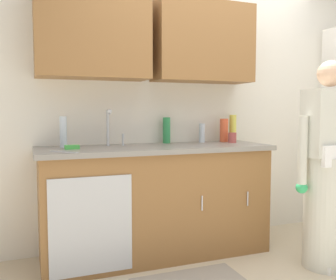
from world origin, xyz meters
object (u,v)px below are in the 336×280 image
(sink, at_px, (116,149))
(bottle_dish_liquid, at_px, (167,130))
(bottle_cleaner_spray, at_px, (202,133))
(cup_by_sink, at_px, (232,138))
(bottle_soap, at_px, (233,128))
(person_at_sink, at_px, (327,181))
(knife_on_counter, at_px, (64,152))
(sponge, at_px, (72,147))
(bottle_water_tall, at_px, (224,130))
(bottle_water_short, at_px, (63,132))

(sink, height_order, bottle_dish_liquid, sink)
(bottle_dish_liquid, xyz_separation_m, bottle_cleaner_spray, (0.34, -0.04, -0.03))
(bottle_dish_liquid, height_order, cup_by_sink, bottle_dish_liquid)
(bottle_soap, bearing_deg, bottle_cleaner_spray, -177.79)
(person_at_sink, distance_m, knife_on_counter, 2.02)
(cup_by_sink, xyz_separation_m, sponge, (-1.47, -0.07, -0.03))
(person_at_sink, relative_size, cup_by_sink, 17.19)
(person_at_sink, xyz_separation_m, cup_by_sink, (-0.39, 0.78, 0.30))
(bottle_water_tall, bearing_deg, cup_by_sink, -78.38)
(bottle_dish_liquid, bearing_deg, person_at_sink, -43.70)
(sink, xyz_separation_m, bottle_dish_liquid, (0.52, 0.22, 0.13))
(bottle_water_tall, xyz_separation_m, bottle_soap, (0.11, 0.03, 0.02))
(bottle_dish_liquid, bearing_deg, bottle_soap, -1.99)
(bottle_soap, bearing_deg, sponge, -172.26)
(bottle_cleaner_spray, height_order, cup_by_sink, bottle_cleaner_spray)
(sink, relative_size, bottle_water_short, 1.98)
(person_at_sink, relative_size, sponge, 14.73)
(person_at_sink, distance_m, cup_by_sink, 0.92)
(bottle_soap, relative_size, cup_by_sink, 2.74)
(knife_on_counter, bearing_deg, person_at_sink, 30.93)
(bottle_cleaner_spray, height_order, sponge, bottle_cleaner_spray)
(bottle_water_short, distance_m, cup_by_sink, 1.52)
(sponge, bearing_deg, bottle_water_short, 107.12)
(person_at_sink, xyz_separation_m, bottle_water_short, (-1.91, 0.87, 0.37))
(person_at_sink, bearing_deg, knife_on_counter, 165.61)
(knife_on_counter, height_order, sponge, sponge)
(bottle_water_short, height_order, knife_on_counter, bottle_water_short)
(bottle_dish_liquid, xyz_separation_m, bottle_water_tall, (0.57, -0.05, -0.01))
(bottle_soap, height_order, sponge, bottle_soap)
(cup_by_sink, bearing_deg, bottle_cleaner_spray, 152.53)
(sink, height_order, person_at_sink, person_at_sink)
(cup_by_sink, bearing_deg, sink, -177.36)
(knife_on_counter, xyz_separation_m, sponge, (0.08, 0.21, 0.01))
(cup_by_sink, bearing_deg, bottle_water_short, 176.52)
(bottle_water_tall, bearing_deg, bottle_soap, 14.16)
(bottle_water_short, bearing_deg, knife_on_counter, -94.82)
(sink, xyz_separation_m, cup_by_sink, (1.11, 0.05, 0.06))
(knife_on_counter, bearing_deg, cup_by_sink, 55.50)
(sponge, bearing_deg, bottle_soap, 7.74)
(bottle_cleaner_spray, xyz_separation_m, knife_on_counter, (-1.30, -0.41, -0.09))
(sink, bearing_deg, knife_on_counter, -152.46)
(bottle_cleaner_spray, bearing_deg, sink, -168.07)
(bottle_dish_liquid, height_order, bottle_water_tall, bottle_dish_liquid)
(bottle_soap, bearing_deg, knife_on_counter, -165.55)
(person_at_sink, height_order, cup_by_sink, person_at_sink)
(person_at_sink, height_order, bottle_dish_liquid, person_at_sink)
(bottle_water_short, height_order, bottle_cleaner_spray, bottle_water_short)
(bottle_water_tall, distance_m, bottle_cleaner_spray, 0.23)
(bottle_dish_liquid, relative_size, bottle_cleaner_spray, 1.34)
(bottle_dish_liquid, height_order, knife_on_counter, bottle_dish_liquid)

